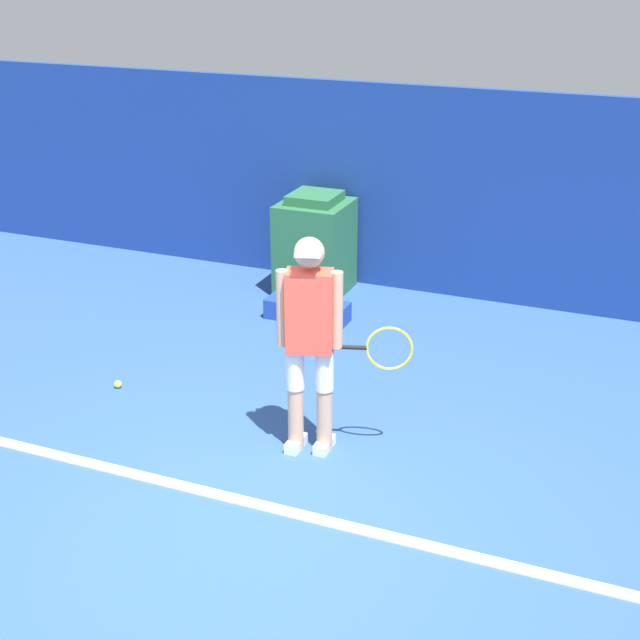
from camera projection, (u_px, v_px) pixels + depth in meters
The scene contains 7 objects.
ground_plane at pixel (240, 530), 5.93m from camera, with size 24.00×24.00×0.00m, color #2D5193.
back_wall at pixel (438, 193), 9.53m from camera, with size 24.00×0.10×2.25m.
court_baseline at pixel (260, 505), 6.18m from camera, with size 21.60×0.10×0.01m.
tennis_player at pixel (312, 336), 6.50m from camera, with size 0.96×0.41×1.71m.
tennis_ball at pixel (118, 384), 7.80m from camera, with size 0.07×0.07×0.07m.
covered_chair at pixel (315, 245), 9.78m from camera, with size 0.73×0.74×1.12m.
equipment_bag at pixel (307, 310), 9.18m from camera, with size 0.86×0.31×0.21m.
Camera 1 is at (2.35, -4.34, 3.61)m, focal length 50.00 mm.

